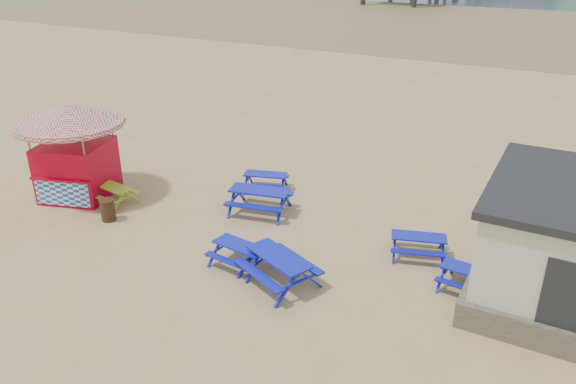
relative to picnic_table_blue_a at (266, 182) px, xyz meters
The scene contains 11 objects.
ground 3.50m from the picnic_table_blue_a, 66.60° to the right, with size 400.00×400.00×0.00m, color tan.
wet_sand 51.82m from the picnic_table_blue_a, 88.47° to the left, with size 400.00×400.00×0.00m, color olive.
picnic_table_blue_a is the anchor object (origin of this frame).
picnic_table_blue_b 1.87m from the picnic_table_blue_a, 65.92° to the right, with size 2.32×2.01×0.85m.
picnic_table_blue_c 6.74m from the picnic_table_blue_a, 17.12° to the right, with size 1.92×1.71×0.67m.
picnic_table_blue_d 6.27m from the picnic_table_blue_a, 56.29° to the right, with size 2.50×2.30×0.85m.
picnic_table_blue_e 5.38m from the picnic_table_blue_a, 67.31° to the right, with size 1.78×1.51×0.69m.
picnic_table_blue_f 8.77m from the picnic_table_blue_a, 20.82° to the right, with size 1.68×1.41×0.66m.
picnic_table_yellow 5.56m from the picnic_table_blue_a, 140.15° to the right, with size 1.73×1.47×0.66m.
ice_cream_kiosk 7.08m from the picnic_table_blue_a, 147.97° to the right, with size 4.84×4.84×3.47m.
litter_bin 5.77m from the picnic_table_blue_a, 126.26° to the right, with size 0.51×0.51×0.75m.
Camera 1 is at (8.55, -13.44, 8.72)m, focal length 35.00 mm.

